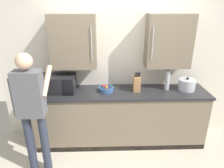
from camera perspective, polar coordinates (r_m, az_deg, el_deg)
back_wall_tiled at (r=3.36m, az=2.39°, el=7.12°), size 4.06×0.44×2.60m
counter_unit at (r=3.45m, az=2.50°, el=-9.35°), size 2.80×0.62×0.95m
microwave_oven at (r=3.30m, az=-15.76°, el=0.05°), size 0.57×0.73×0.27m
fruit_bowl at (r=3.22m, az=-1.71°, el=-1.35°), size 0.24×0.24×0.10m
thermos_flask at (r=3.37m, az=15.52°, el=1.06°), size 0.08×0.08×0.32m
knife_block at (r=3.23m, az=7.03°, el=0.14°), size 0.11×0.15×0.33m
stock_pot at (r=3.48m, az=20.53°, el=-0.14°), size 0.37×0.27×0.21m
person_figure at (r=2.77m, az=-21.96°, el=-5.92°), size 0.45×0.50×1.74m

